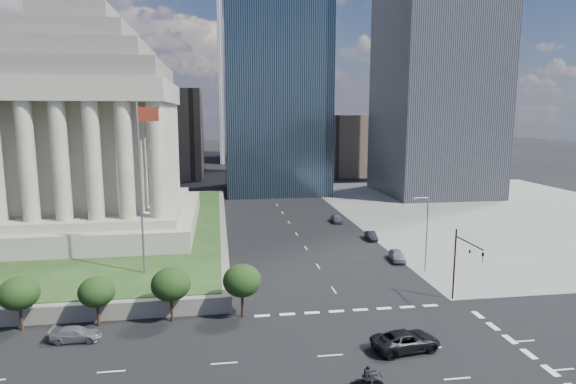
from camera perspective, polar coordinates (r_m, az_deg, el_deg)
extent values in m
plane|color=black|center=(134.62, -2.66, 0.53)|extent=(500.00, 500.00, 0.00)
cube|color=slate|center=(111.60, 23.84, -2.08)|extent=(68.00, 90.00, 0.03)
cube|color=slate|center=(90.49, -28.82, -4.38)|extent=(66.00, 70.00, 1.80)
cube|color=#213917|center=(90.29, -28.87, -3.79)|extent=(64.00, 68.00, 0.10)
cylinder|color=slate|center=(57.73, -17.08, 0.34)|extent=(0.24, 0.24, 20.00)
cube|color=maroon|center=(56.92, -16.29, 8.85)|extent=(2.40, 0.05, 1.60)
cube|color=black|center=(128.66, -1.62, 13.53)|extent=(26.00, 26.00, 60.00)
cube|color=brown|center=(168.89, 7.20, 5.65)|extent=(20.00, 30.00, 20.00)
cube|color=brown|center=(163.41, -14.37, 6.73)|extent=(24.00, 30.00, 28.00)
cylinder|color=black|center=(56.78, 19.12, -8.10)|extent=(0.18, 0.18, 8.00)
cylinder|color=black|center=(53.60, 20.65, -5.65)|extent=(0.14, 5.50, 0.14)
cube|color=black|center=(51.51, 22.08, -7.26)|extent=(0.30, 0.30, 1.10)
cylinder|color=slate|center=(65.15, 16.11, -4.82)|extent=(0.16, 0.16, 10.00)
cylinder|color=slate|center=(63.81, 15.57, -0.68)|extent=(1.80, 0.12, 0.12)
cube|color=slate|center=(63.47, 14.82, -0.79)|extent=(0.50, 0.22, 0.14)
imported|color=black|center=(45.17, 13.80, -16.74)|extent=(6.42, 3.65, 1.69)
imported|color=slate|center=(49.49, -23.86, -15.15)|extent=(2.01, 4.56, 1.30)
imported|color=gray|center=(69.76, 12.81, -7.35)|extent=(2.49, 4.75, 1.54)
imported|color=black|center=(80.32, 9.83, -5.13)|extent=(1.69, 4.07, 1.31)
imported|color=#5B5D63|center=(91.99, 5.78, -3.14)|extent=(1.88, 4.45, 1.50)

